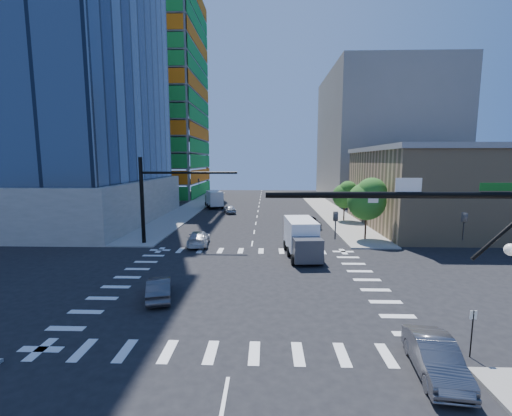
{
  "coord_description": "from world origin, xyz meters",
  "views": [
    {
      "loc": [
        1.54,
        -23.61,
        8.73
      ],
      "look_at": [
        0.54,
        8.0,
        4.39
      ],
      "focal_mm": 24.0,
      "sensor_mm": 36.0,
      "label": 1
    }
  ],
  "objects": [
    {
      "name": "construction_building",
      "position": [
        -27.41,
        61.93,
        24.61
      ],
      "size": [
        25.16,
        34.5,
        70.6
      ],
      "color": "slate",
      "rests_on": "ground"
    },
    {
      "name": "tree_south",
      "position": [
        12.63,
        13.9,
        4.69
      ],
      "size": [
        4.16,
        4.16,
        6.82
      ],
      "color": "#382316",
      "rests_on": "sidewalk_ne"
    },
    {
      "name": "box_truck_near",
      "position": [
        4.82,
        7.01,
        1.48
      ],
      "size": [
        3.19,
        6.55,
        3.34
      ],
      "rotation": [
        0.0,
        0.0,
        0.08
      ],
      "color": "black",
      "rests_on": "ground"
    },
    {
      "name": "box_truck_far",
      "position": [
        -8.5,
        40.32,
        1.41
      ],
      "size": [
        4.42,
        6.6,
        3.2
      ],
      "rotation": [
        0.0,
        0.0,
        3.47
      ],
      "color": "black",
      "rests_on": "ground"
    },
    {
      "name": "ground",
      "position": [
        0.0,
        0.0,
        0.0
      ],
      "size": [
        160.0,
        160.0,
        0.0
      ],
      "primitive_type": "plane",
      "color": "black",
      "rests_on": "ground"
    },
    {
      "name": "car_sb_near",
      "position": [
        -5.57,
        11.13,
        0.75
      ],
      "size": [
        2.61,
        5.34,
        1.5
      ],
      "primitive_type": "imported",
      "rotation": [
        0.0,
        0.0,
        3.24
      ],
      "color": "silver",
      "rests_on": "ground"
    },
    {
      "name": "sidewalk_ne",
      "position": [
        12.5,
        40.0,
        0.07
      ],
      "size": [
        5.0,
        60.0,
        0.15
      ],
      "primitive_type": "cube",
      "color": "gray",
      "rests_on": "ground"
    },
    {
      "name": "commercial_building",
      "position": [
        25.0,
        22.0,
        5.31
      ],
      "size": [
        20.5,
        22.5,
        10.6
      ],
      "color": "tan",
      "rests_on": "ground"
    },
    {
      "name": "car_nb_right",
      "position": [
        8.5,
        -10.3,
        0.74
      ],
      "size": [
        2.1,
        4.64,
        1.48
      ],
      "primitive_type": "imported",
      "rotation": [
        0.0,
        0.0,
        -0.12
      ],
      "color": "#535459",
      "rests_on": "ground"
    },
    {
      "name": "car_nb_far",
      "position": [
        7.35,
        21.4,
        0.68
      ],
      "size": [
        2.54,
        5.02,
        1.36
      ],
      "primitive_type": "imported",
      "rotation": [
        0.0,
        0.0,
        0.06
      ],
      "color": "black",
      "rests_on": "ground"
    },
    {
      "name": "bg_building_ne",
      "position": [
        27.0,
        55.0,
        14.0
      ],
      "size": [
        24.0,
        30.0,
        28.0
      ],
      "primitive_type": "cube",
      "color": "slate",
      "rests_on": "ground"
    },
    {
      "name": "road_markings",
      "position": [
        0.0,
        0.0,
        0.01
      ],
      "size": [
        20.0,
        20.0,
        0.01
      ],
      "primitive_type": "cube",
      "color": "silver",
      "rests_on": "ground"
    },
    {
      "name": "no_parking_sign",
      "position": [
        10.7,
        -9.0,
        1.38
      ],
      "size": [
        0.3,
        0.06,
        2.2
      ],
      "color": "black",
      "rests_on": "ground"
    },
    {
      "name": "sidewalk_nw",
      "position": [
        -12.5,
        40.0,
        0.07
      ],
      "size": [
        5.0,
        60.0,
        0.15
      ],
      "primitive_type": "cube",
      "color": "gray",
      "rests_on": "ground"
    },
    {
      "name": "tree_north",
      "position": [
        12.93,
        25.9,
        3.99
      ],
      "size": [
        3.54,
        3.52,
        5.78
      ],
      "color": "#382316",
      "rests_on": "sidewalk_ne"
    },
    {
      "name": "signal_mast_nw",
      "position": [
        -10.0,
        11.5,
        5.49
      ],
      "size": [
        10.2,
        0.4,
        9.0
      ],
      "color": "black",
      "rests_on": "sidewalk_nw"
    },
    {
      "name": "car_sb_cross",
      "position": [
        -5.32,
        -2.84,
        0.68
      ],
      "size": [
        2.49,
        4.37,
        1.36
      ],
      "primitive_type": "imported",
      "rotation": [
        0.0,
        0.0,
        3.41
      ],
      "color": "#434246",
      "rests_on": "ground"
    },
    {
      "name": "car_sb_mid",
      "position": [
        -4.73,
        33.41,
        0.69
      ],
      "size": [
        2.74,
        4.37,
        1.39
      ],
      "primitive_type": "imported",
      "rotation": [
        0.0,
        0.0,
        3.44
      ],
      "color": "#A9ABB1",
      "rests_on": "ground"
    }
  ]
}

